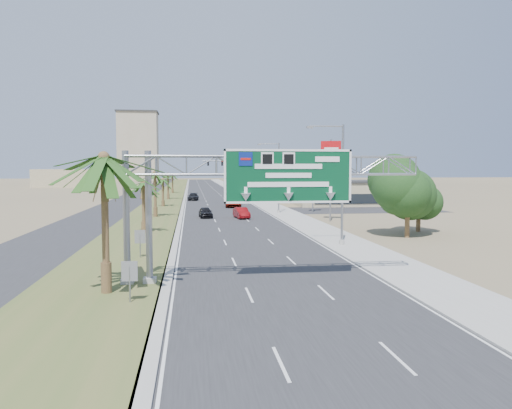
{
  "coord_description": "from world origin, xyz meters",
  "views": [
    {
      "loc": [
        -4.89,
        -17.78,
        6.47
      ],
      "look_at": [
        -0.9,
        12.74,
        4.2
      ],
      "focal_mm": 35.0,
      "sensor_mm": 36.0,
      "label": 1
    }
  ],
  "objects_px": {
    "palm_near": "(104,159)",
    "pole_sign_red_near": "(331,156)",
    "store_building": "(347,194)",
    "car_right_lane": "(233,203)",
    "car_left_lane": "(206,212)",
    "car_mid_lane": "(241,213)",
    "car_far": "(193,197)",
    "pole_sign_red_far": "(266,169)",
    "signal_mast": "(247,177)",
    "sign_gantry": "(260,175)",
    "pole_sign_blue": "(313,173)"
  },
  "relations": [
    {
      "from": "signal_mast",
      "to": "car_far",
      "type": "distance_m",
      "value": 14.58
    },
    {
      "from": "pole_sign_blue",
      "to": "pole_sign_red_far",
      "type": "height_order",
      "value": "pole_sign_red_far"
    },
    {
      "from": "car_mid_lane",
      "to": "car_far",
      "type": "relative_size",
      "value": 0.87
    },
    {
      "from": "store_building",
      "to": "pole_sign_blue",
      "type": "bearing_deg",
      "value": -125.54
    },
    {
      "from": "store_building",
      "to": "car_left_lane",
      "type": "height_order",
      "value": "store_building"
    },
    {
      "from": "sign_gantry",
      "to": "pole_sign_blue",
      "type": "bearing_deg",
      "value": 72.26
    },
    {
      "from": "pole_sign_red_near",
      "to": "pole_sign_blue",
      "type": "distance_m",
      "value": 12.57
    },
    {
      "from": "sign_gantry",
      "to": "pole_sign_red_far",
      "type": "height_order",
      "value": "pole_sign_red_far"
    },
    {
      "from": "car_mid_lane",
      "to": "pole_sign_red_near",
      "type": "xyz_separation_m",
      "value": [
        10.33,
        -4.85,
        7.15
      ]
    },
    {
      "from": "pole_sign_blue",
      "to": "car_far",
      "type": "bearing_deg",
      "value": 120.54
    },
    {
      "from": "car_mid_lane",
      "to": "pole_sign_red_near",
      "type": "relative_size",
      "value": 0.42
    },
    {
      "from": "car_mid_lane",
      "to": "car_right_lane",
      "type": "relative_size",
      "value": 0.75
    },
    {
      "from": "car_far",
      "to": "pole_sign_red_far",
      "type": "height_order",
      "value": "pole_sign_red_far"
    },
    {
      "from": "palm_near",
      "to": "car_right_lane",
      "type": "distance_m",
      "value": 57.29
    },
    {
      "from": "pole_sign_red_near",
      "to": "palm_near",
      "type": "bearing_deg",
      "value": -122.78
    },
    {
      "from": "car_mid_lane",
      "to": "car_far",
      "type": "distance_m",
      "value": 37.09
    },
    {
      "from": "sign_gantry",
      "to": "car_left_lane",
      "type": "bearing_deg",
      "value": 93.04
    },
    {
      "from": "car_left_lane",
      "to": "pole_sign_red_far",
      "type": "bearing_deg",
      "value": 63.67
    },
    {
      "from": "palm_near",
      "to": "pole_sign_red_near",
      "type": "distance_m",
      "value": 38.84
    },
    {
      "from": "store_building",
      "to": "pole_sign_red_far",
      "type": "height_order",
      "value": "pole_sign_red_far"
    },
    {
      "from": "signal_mast",
      "to": "pole_sign_blue",
      "type": "bearing_deg",
      "value": -68.29
    },
    {
      "from": "car_left_lane",
      "to": "pole_sign_red_near",
      "type": "xyz_separation_m",
      "value": [
        14.86,
        -6.42,
        7.15
      ]
    },
    {
      "from": "pole_sign_red_near",
      "to": "pole_sign_blue",
      "type": "xyz_separation_m",
      "value": [
        0.9,
        12.36,
        -2.09
      ]
    },
    {
      "from": "car_far",
      "to": "pole_sign_red_near",
      "type": "bearing_deg",
      "value": -63.96
    },
    {
      "from": "signal_mast",
      "to": "car_left_lane",
      "type": "bearing_deg",
      "value": -108.24
    },
    {
      "from": "palm_near",
      "to": "car_right_lane",
      "type": "relative_size",
      "value": 1.51
    },
    {
      "from": "pole_sign_red_far",
      "to": "signal_mast",
      "type": "bearing_deg",
      "value": -128.54
    },
    {
      "from": "car_right_lane",
      "to": "car_far",
      "type": "bearing_deg",
      "value": 113.21
    },
    {
      "from": "sign_gantry",
      "to": "pole_sign_red_far",
      "type": "relative_size",
      "value": 2.11
    },
    {
      "from": "store_building",
      "to": "pole_sign_red_far",
      "type": "relative_size",
      "value": 2.27
    },
    {
      "from": "signal_mast",
      "to": "store_building",
      "type": "xyz_separation_m",
      "value": [
        16.83,
        -5.97,
        -2.85
      ]
    },
    {
      "from": "signal_mast",
      "to": "car_right_lane",
      "type": "bearing_deg",
      "value": -111.33
    },
    {
      "from": "sign_gantry",
      "to": "pole_sign_blue",
      "type": "relative_size",
      "value": 2.16
    },
    {
      "from": "palm_near",
      "to": "pole_sign_blue",
      "type": "distance_m",
      "value": 50.08
    },
    {
      "from": "car_mid_lane",
      "to": "car_far",
      "type": "xyz_separation_m",
      "value": [
        -5.94,
        36.61,
        0.01
      ]
    },
    {
      "from": "pole_sign_blue",
      "to": "pole_sign_red_far",
      "type": "relative_size",
      "value": 0.98
    },
    {
      "from": "palm_near",
      "to": "pole_sign_red_far",
      "type": "distance_m",
      "value": 71.83
    },
    {
      "from": "car_mid_lane",
      "to": "car_far",
      "type": "height_order",
      "value": "car_far"
    },
    {
      "from": "sign_gantry",
      "to": "signal_mast",
      "type": "relative_size",
      "value": 1.63
    },
    {
      "from": "car_left_lane",
      "to": "car_mid_lane",
      "type": "xyz_separation_m",
      "value": [
        4.53,
        -1.57,
        0.0
      ]
    },
    {
      "from": "palm_near",
      "to": "car_left_lane",
      "type": "relative_size",
      "value": 2.08
    },
    {
      "from": "palm_near",
      "to": "car_left_lane",
      "type": "xyz_separation_m",
      "value": [
        6.17,
        39.07,
        -6.25
      ]
    },
    {
      "from": "store_building",
      "to": "car_right_lane",
      "type": "xyz_separation_m",
      "value": [
        -20.0,
        -2.15,
        -1.23
      ]
    },
    {
      "from": "store_building",
      "to": "car_left_lane",
      "type": "relative_size",
      "value": 4.48
    },
    {
      "from": "signal_mast",
      "to": "car_right_lane",
      "type": "xyz_separation_m",
      "value": [
        -3.17,
        -8.12,
        -4.08
      ]
    },
    {
      "from": "car_mid_lane",
      "to": "car_left_lane",
      "type": "bearing_deg",
      "value": 153.75
    },
    {
      "from": "palm_near",
      "to": "car_left_lane",
      "type": "distance_m",
      "value": 40.04
    },
    {
      "from": "palm_near",
      "to": "car_mid_lane",
      "type": "distance_m",
      "value": 39.49
    },
    {
      "from": "car_mid_lane",
      "to": "pole_sign_blue",
      "type": "xyz_separation_m",
      "value": [
        11.22,
        7.51,
        5.06
      ]
    },
    {
      "from": "car_right_lane",
      "to": "pole_sign_blue",
      "type": "xyz_separation_m",
      "value": [
        10.72,
        -10.84,
        4.97
      ]
    }
  ]
}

